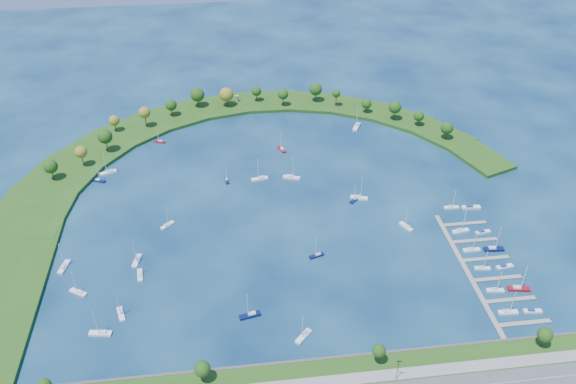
{
  "coord_description": "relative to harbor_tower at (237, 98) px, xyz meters",
  "views": [
    {
      "loc": [
        -26.11,
        -244.58,
        180.5
      ],
      "look_at": [
        5.0,
        5.0,
        4.0
      ],
      "focal_mm": 36.42,
      "sensor_mm": 36.0,
      "label": 1
    }
  ],
  "objects": [
    {
      "name": "breakwater",
      "position": [
        -30.48,
        -70.84,
        -3.17
      ],
      "size": [
        286.74,
        247.64,
        2.0
      ],
      "color": "#254E14",
      "rests_on": "ground"
    },
    {
      "name": "moored_boat_5",
      "position": [
        25.11,
        -95.97,
        -3.19
      ],
      "size": [
        9.82,
        5.55,
        13.92
      ],
      "rotation": [
        0.0,
        0.0,
        5.96
      ],
      "color": "white",
      "rests_on": "ground"
    },
    {
      "name": "moored_boat_18",
      "position": [
        -64.99,
        -198.03,
        -3.22
      ],
      "size": [
        9.28,
        3.93,
        13.23
      ],
      "rotation": [
        0.0,
        0.0,
        2.98
      ],
      "color": "white",
      "rests_on": "ground"
    },
    {
      "name": "docked_boat_5",
      "position": [
        111.83,
        -180.4,
        -3.56
      ],
      "size": [
        8.15,
        3.12,
        1.62
      ],
      "rotation": [
        0.0,
        0.0,
        0.11
      ],
      "color": "white",
      "rests_on": "ground"
    },
    {
      "name": "moored_boat_1",
      "position": [
        -49.95,
        -46.51,
        -3.3
      ],
      "size": [
        7.14,
        4.39,
        10.17
      ],
      "rotation": [
        0.0,
        0.0,
        2.76
      ],
      "color": "maroon",
      "rests_on": "ground"
    },
    {
      "name": "docked_boat_3",
      "position": [
        111.84,
        -194.8,
        -3.2
      ],
      "size": [
        9.69,
        4.1,
        13.8
      ],
      "rotation": [
        0.0,
        0.0,
        -0.16
      ],
      "color": "maroon",
      "rests_on": "ground"
    },
    {
      "name": "docked_boat_11",
      "position": [
        113.7,
        -135.21,
        -3.44
      ],
      "size": [
        9.78,
        3.44,
        1.96
      ],
      "rotation": [
        0.0,
        0.0,
        -0.08
      ],
      "color": "white",
      "rests_on": "ground"
    },
    {
      "name": "docked_boat_2",
      "position": [
        101.37,
        -194.35,
        -3.28
      ],
      "size": [
        7.77,
        3.01,
        11.13
      ],
      "rotation": [
        0.0,
        0.0,
        -0.12
      ],
      "color": "white",
      "rests_on": "ground"
    },
    {
      "name": "moored_boat_16",
      "position": [
        -58.09,
        -188.34,
        -3.25
      ],
      "size": [
        4.42,
        8.48,
        12.01
      ],
      "rotation": [
        0.0,
        0.0,
        4.99
      ],
      "color": "white",
      "rests_on": "ground"
    },
    {
      "name": "moored_boat_0",
      "position": [
        75.88,
        -146.52,
        -3.26
      ],
      "size": [
        5.66,
        8.26,
        11.91
      ],
      "rotation": [
        0.0,
        0.0,
        2.04
      ],
      "color": "white",
      "rests_on": "ground"
    },
    {
      "name": "moored_boat_14",
      "position": [
        -5.05,
        -195.75,
        -3.22
      ],
      "size": [
        9.23,
        4.33,
        13.09
      ],
      "rotation": [
        0.0,
        0.0,
        3.36
      ],
      "color": "#0A143E",
      "rests_on": "ground"
    },
    {
      "name": "docked_boat_0",
      "position": [
        101.36,
        -207.29,
        -3.25
      ],
      "size": [
        8.37,
        2.78,
        12.13
      ],
      "rotation": [
        0.0,
        0.0,
        -0.06
      ],
      "color": "white",
      "rests_on": "ground"
    },
    {
      "name": "moored_boat_11",
      "position": [
        23.22,
        -64.92,
        -3.25
      ],
      "size": [
        5.04,
        8.41,
        11.96
      ],
      "rotation": [
        0.0,
        0.0,
        1.94
      ],
      "color": "maroon",
      "rests_on": "ground"
    },
    {
      "name": "moored_boat_7",
      "position": [
        58.1,
        -119.68,
        -3.21
      ],
      "size": [
        9.49,
        5.29,
        13.44
      ],
      "rotation": [
        0.0,
        0.0,
        -0.32
      ],
      "color": "white",
      "rests_on": "ground"
    },
    {
      "name": "moored_boat_9",
      "position": [
        7.53,
        -95.1,
        -3.21
      ],
      "size": [
        9.52,
        4.24,
        13.52
      ],
      "rotation": [
        0.0,
        0.0,
        3.33
      ],
      "color": "white",
      "rests_on": "ground"
    },
    {
      "name": "docked_boat_6",
      "position": [
        101.36,
        -167.48,
        -3.26
      ],
      "size": [
        8.14,
        2.39,
        11.92
      ],
      "rotation": [
        0.0,
        0.0,
        0.01
      ],
      "color": "white",
      "rests_on": "ground"
    },
    {
      "name": "docked_boat_4",
      "position": [
        101.38,
        -180.15,
        -3.29
      ],
      "size": [
        7.26,
        2.86,
        10.39
      ],
      "rotation": [
        0.0,
        0.0,
        -0.13
      ],
      "color": "white",
      "rests_on": "ground"
    },
    {
      "name": "moored_boat_8",
      "position": [
        -54.35,
        -155.65,
        -3.23
      ],
      "size": [
        4.12,
        9.04,
        12.83
      ],
      "rotation": [
        0.0,
        0.0,
        4.51
      ],
      "color": "white",
      "rests_on": "ground"
    },
    {
      "name": "docked_boat_7",
      "position": [
        111.84,
        -168.31,
        -3.2
      ],
      "size": [
        9.54,
        3.33,
        13.76
      ],
      "rotation": [
        0.0,
        0.0,
        -0.08
      ],
      "color": "#0A143E",
      "rests_on": "ground"
    },
    {
      "name": "moored_boat_15",
      "position": [
        -76.78,
        -78.14,
        -3.2
      ],
      "size": [
        9.64,
        5.83,
        13.72
      ],
      "rotation": [
        0.0,
        0.0,
        3.51
      ],
      "color": "white",
      "rests_on": "ground"
    },
    {
      "name": "docked_boat_9",
      "position": [
        111.83,
        -155.29,
        -3.59
      ],
      "size": [
        7.88,
        3.19,
        1.56
      ],
      "rotation": [
        0.0,
        0.0,
        0.14
      ],
      "color": "white",
      "rests_on": "ground"
    },
    {
      "name": "moored_boat_20",
      "position": [
        -86.85,
        -156.0,
        -3.21
      ],
      "size": [
        4.69,
        9.45,
        13.39
      ],
      "rotation": [
        0.0,
        0.0,
        1.32
      ],
      "color": "white",
      "rests_on": "ground"
    },
    {
      "name": "moored_boat_6",
      "position": [
        55.51,
        -121.02,
        -3.29
      ],
      "size": [
        6.47,
        6.54,
        10.57
      ],
      "rotation": [
        0.0,
        0.0,
        3.94
      ],
      "color": "#0A143E",
      "rests_on": "ground"
    },
    {
      "name": "moored_boat_4",
      "position": [
        -41.61,
        -130.85,
        -3.27
      ],
      "size": [
        7.15,
        6.98,
        11.47
      ],
      "rotation": [
        0.0,
        0.0,
        0.76
      ],
      "color": "white",
      "rests_on": "ground"
    },
    {
      "name": "breakwater_trees",
      "position": [
        0.01,
        -30.5,
        6.3
      ],
      "size": [
        236.68,
        89.6,
        14.29
      ],
      "color": "#382314",
      "rests_on": "breakwater"
    },
    {
      "name": "moored_boat_12",
      "position": [
        -10.77,
        -94.47,
        -3.31
      ],
      "size": [
        2.7,
        6.63,
        9.46
      ],
      "rotation": [
        0.0,
        0.0,
        4.85
      ],
      "color": "#0A143E",
      "rests_on": "ground"
    },
    {
      "name": "moored_boat_10",
      "position": [
        -52.13,
        -165.66,
        -3.26
      ],
      "size": [
        3.24,
        8.23,
        11.78
      ],
      "rotation": [
        0.0,
        0.0,
        1.7
      ],
      "color": "white",
      "rests_on": "ground"
    },
    {
      "name": "dock_system",
      "position": [
        101.14,
        -180.55,
        -3.81
      ],
      "size": [
        24.28,
        82.0,
        1.6
      ],
      "color": "gray",
      "rests_on": "ground"
    },
    {
      "name": "docked_boat_8",
      "position": [
        101.36,
        -153.21,
        -3.24
      ],
      "size": [
        8.8,
        3.68,
        12.54
      ],
      "rotation": [
        0.0,
        0.0,
        0.15
      ],
      "color": "white",
      "rests_on": "ground"
    },
    {
      "name": "moored_boat_3",
      "position": [
        15.21,
        -209.49,
        -3.23
      ],
      "size": [
        7.67,
        7.9,
        12.65
      ],
      "rotation": [
        0.0,
        0.0,
        3.95
      ],
      "color": "white",
      "rests_on": "ground"
    },
    {
      "name": "moored_boat_13",
      "position": [
        -77.67,
        -173.35,
        -3.25
      ],
      "size": [
        8.16,
        6.31,
        12.05
      ],
      "rotation": [
        0.0,
        0.0,
        2.58
      ],
      "color": "white",
      "rests_on": "ground"
    },
    {
      "name": "moored_boat_19",
      "position": [
        -80.82,
        -85.9,
        -3.29
      ],
      "size": [
        7.31,
        4.75,
        10.47
      ],
      "rotation": [
        0.0,
        0.0,
        5.86
      ],
      "color": "#0A143E",
      "rests_on": "ground"
    },
    {
      "name": "moored_boat_17",
      "position": [
        28.31,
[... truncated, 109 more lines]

